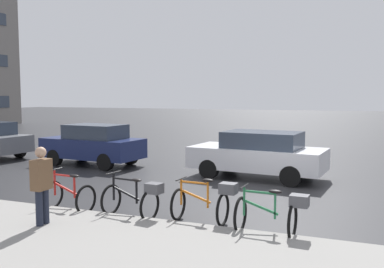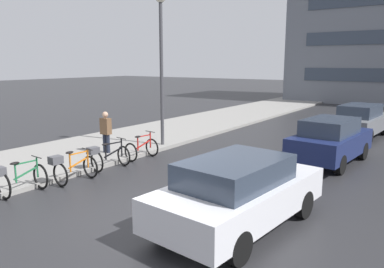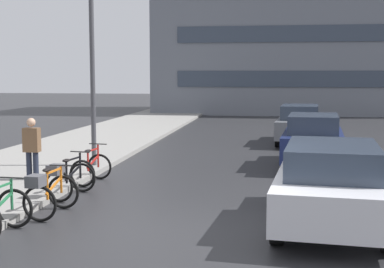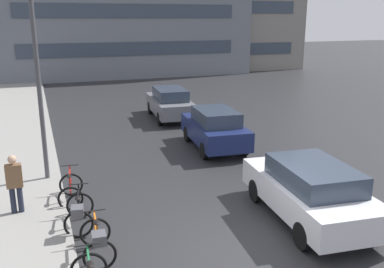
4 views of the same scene
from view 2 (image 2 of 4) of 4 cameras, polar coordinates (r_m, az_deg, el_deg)
ground_plane at (r=9.06m, az=-8.54°, el=-12.09°), size 140.00×140.00×0.00m
sidewalk_kerb at (r=20.19m, az=-1.44°, el=0.97°), size 4.80×60.00×0.14m
bicycle_nearest at (r=11.06m, az=-25.08°, el=-6.10°), size 0.79×1.37×0.96m
bicycle_second at (r=11.56m, az=-17.92°, el=-4.83°), size 0.76×1.38×0.98m
bicycle_third at (r=12.71m, az=-12.88°, el=-3.28°), size 0.85×1.45×1.00m
bicycle_farthest at (r=13.96m, az=-7.66°, el=-2.23°), size 0.79×1.16×0.98m
car_white at (r=8.13m, az=7.09°, el=-8.67°), size 2.33×4.51×1.55m
car_navy at (r=14.06m, az=20.33°, el=-0.89°), size 2.07×4.09×1.60m
car_grey at (r=19.50m, az=24.26°, el=1.89°), size 2.10×4.48×1.58m
pedestrian at (r=14.51m, az=-12.99°, el=0.42°), size 0.40×0.24×1.71m
streetlamp at (r=15.43m, az=-4.72°, el=12.83°), size 0.41×0.41×6.23m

